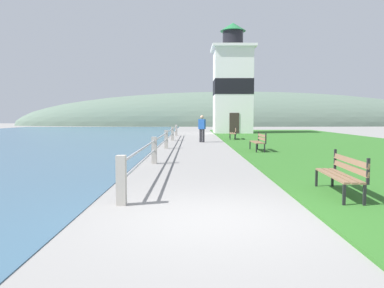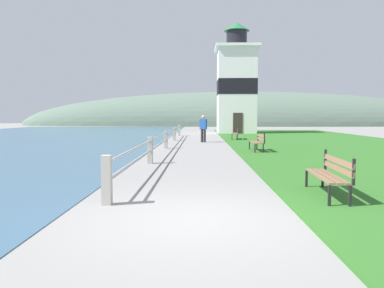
% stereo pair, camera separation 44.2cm
% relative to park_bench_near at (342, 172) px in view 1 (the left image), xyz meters
% --- Properties ---
extents(ground_plane, '(160.00, 160.00, 0.00)m').
position_rel_park_bench_near_xyz_m(ground_plane, '(-2.82, -1.66, -0.54)').
color(ground_plane, gray).
extents(grass_verge, '(12.00, 45.98, 0.06)m').
position_rel_park_bench_near_xyz_m(grass_verge, '(4.97, 13.67, -0.51)').
color(grass_verge, '#2D6623').
rests_on(grass_verge, ground_plane).
extents(seawall_railing, '(0.18, 25.24, 0.96)m').
position_rel_park_bench_near_xyz_m(seawall_railing, '(-4.51, 11.87, 0.03)').
color(seawall_railing, '#A8A399').
rests_on(seawall_railing, ground_plane).
extents(park_bench_near, '(0.58, 1.94, 0.94)m').
position_rel_park_bench_near_xyz_m(park_bench_near, '(0.00, 0.00, 0.00)').
color(park_bench_near, brown).
rests_on(park_bench_near, ground_plane).
extents(park_bench_midway, '(0.50, 1.76, 0.94)m').
position_rel_park_bench_near_xyz_m(park_bench_midway, '(0.03, 9.94, -0.00)').
color(park_bench_midway, brown).
rests_on(park_bench_midway, ground_plane).
extents(park_bench_far, '(0.63, 1.93, 0.94)m').
position_rel_park_bench_near_xyz_m(park_bench_far, '(-0.16, 18.86, -0.00)').
color(park_bench_far, brown).
rests_on(park_bench_far, ground_plane).
extents(lighthouse, '(4.14, 4.14, 10.68)m').
position_rel_park_bench_near_xyz_m(lighthouse, '(0.80, 29.05, 4.14)').
color(lighthouse, white).
rests_on(lighthouse, ground_plane).
extents(person_strolling, '(0.49, 0.39, 1.76)m').
position_rel_park_bench_near_xyz_m(person_strolling, '(-2.50, 16.53, 0.41)').
color(person_strolling, '#28282D').
rests_on(person_strolling, ground_plane).
extents(distant_hillside, '(80.00, 16.00, 12.00)m').
position_rel_park_bench_near_xyz_m(distant_hillside, '(5.18, 59.00, -0.54)').
color(distant_hillside, '#566B5B').
rests_on(distant_hillside, ground_plane).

